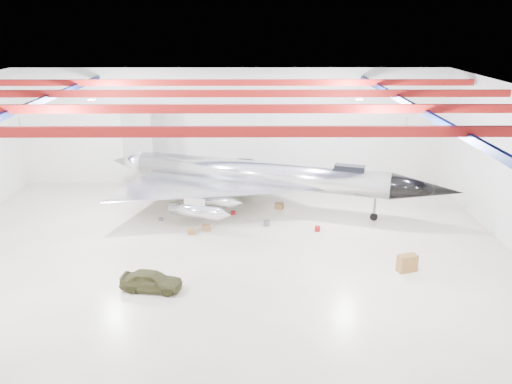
{
  "coord_description": "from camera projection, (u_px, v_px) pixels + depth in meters",
  "views": [
    {
      "loc": [
        2.03,
        -31.45,
        15.38
      ],
      "look_at": [
        2.24,
        2.0,
        3.59
      ],
      "focal_mm": 35.0,
      "sensor_mm": 36.0,
      "label": 1
    }
  ],
  "objects": [
    {
      "name": "crate_ply",
      "position": [
        191.0,
        231.0,
        37.31
      ],
      "size": [
        0.67,
        0.59,
        0.4
      ],
      "primitive_type": "cube",
      "rotation": [
        0.0,
        0.0,
        0.26
      ],
      "color": "olive",
      "rests_on": "floor"
    },
    {
      "name": "tool_chest",
      "position": [
        317.0,
        229.0,
        37.79
      ],
      "size": [
        0.53,
        0.53,
        0.38
      ],
      "primitive_type": "cylinder",
      "rotation": [
        0.0,
        0.0,
        -0.31
      ],
      "color": "maroon",
      "rests_on": "floor"
    },
    {
      "name": "parts_bin",
      "position": [
        279.0,
        206.0,
        42.23
      ],
      "size": [
        0.81,
        0.73,
        0.46
      ],
      "primitive_type": "cube",
      "rotation": [
        0.0,
        0.0,
        -0.37
      ],
      "color": "olive",
      "rests_on": "floor"
    },
    {
      "name": "wall_back",
      "position": [
        231.0,
        127.0,
        47.08
      ],
      "size": [
        40.0,
        0.0,
        40.0
      ],
      "primitive_type": "plane",
      "rotation": [
        1.57,
        0.0,
        0.0
      ],
      "color": "silver",
      "rests_on": "floor"
    },
    {
      "name": "oil_barrel",
      "position": [
        206.0,
        228.0,
        37.89
      ],
      "size": [
        0.69,
        0.59,
        0.43
      ],
      "primitive_type": "cube",
      "rotation": [
        0.0,
        0.0,
        -0.16
      ],
      "color": "olive",
      "rests_on": "floor"
    },
    {
      "name": "floor",
      "position": [
        224.0,
        250.0,
        34.76
      ],
      "size": [
        40.0,
        40.0,
        0.0
      ],
      "primitive_type": "plane",
      "color": "#C0B498",
      "rests_on": "ground"
    },
    {
      "name": "ceiling_structure",
      "position": [
        221.0,
        102.0,
        31.33
      ],
      "size": [
        39.5,
        29.5,
        1.08
      ],
      "color": "maroon",
      "rests_on": "ceiling"
    },
    {
      "name": "ceiling",
      "position": [
        220.0,
        91.0,
        31.11
      ],
      "size": [
        40.0,
        40.0,
        0.0
      ],
      "primitive_type": "plane",
      "rotation": [
        3.14,
        0.0,
        0.0
      ],
      "color": "#0A0F38",
      "rests_on": "wall_back"
    },
    {
      "name": "desk",
      "position": [
        407.0,
        263.0,
        31.71
      ],
      "size": [
        1.36,
        0.96,
        1.13
      ],
      "primitive_type": "cube",
      "rotation": [
        0.0,
        0.0,
        0.31
      ],
      "color": "brown",
      "rests_on": "floor"
    },
    {
      "name": "engine_drum",
      "position": [
        267.0,
        223.0,
        38.74
      ],
      "size": [
        0.54,
        0.54,
        0.43
      ],
      "primitive_type": "cylinder",
      "rotation": [
        0.0,
        0.0,
        -0.14
      ],
      "color": "#59595B",
      "rests_on": "floor"
    },
    {
      "name": "jeep",
      "position": [
        151.0,
        280.0,
        29.5
      ],
      "size": [
        3.84,
        2.03,
        1.25
      ],
      "primitive_type": "imported",
      "rotation": [
        0.0,
        0.0,
        1.41
      ],
      "color": "#3B3C1E",
      "rests_on": "floor"
    },
    {
      "name": "crate_small",
      "position": [
        161.0,
        219.0,
        39.79
      ],
      "size": [
        0.34,
        0.27,
        0.23
      ],
      "primitive_type": "cube",
      "rotation": [
        0.0,
        0.0,
        -0.03
      ],
      "color": "#59595B",
      "rests_on": "floor"
    },
    {
      "name": "toolbox_red",
      "position": [
        233.0,
        213.0,
        40.98
      ],
      "size": [
        0.43,
        0.36,
        0.27
      ],
      "primitive_type": "cube",
      "rotation": [
        0.0,
        0.0,
        0.16
      ],
      "color": "maroon",
      "rests_on": "floor"
    },
    {
      "name": "jet_aircraft",
      "position": [
        258.0,
        177.0,
        41.68
      ],
      "size": [
        29.19,
        21.53,
        8.19
      ],
      "rotation": [
        0.0,
        0.0,
        -0.31
      ],
      "color": "silver",
      "rests_on": "floor"
    }
  ]
}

